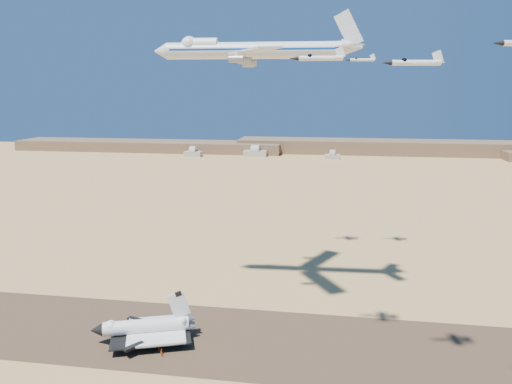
# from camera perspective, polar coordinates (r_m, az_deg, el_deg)

# --- Properties ---
(ground) EXTENTS (1200.00, 1200.00, 0.00)m
(ground) POSITION_cam_1_polar(r_m,az_deg,el_deg) (184.22, -6.26, -16.16)
(ground) COLOR tan
(ground) RESTS_ON ground
(runway) EXTENTS (600.00, 50.00, 0.06)m
(runway) POSITION_cam_1_polar(r_m,az_deg,el_deg) (184.20, -6.26, -16.16)
(runway) COLOR brown
(runway) RESTS_ON ground
(ridgeline) EXTENTS (960.00, 90.00, 18.00)m
(ridgeline) POSITION_cam_1_polar(r_m,az_deg,el_deg) (688.80, 10.89, 4.90)
(ridgeline) COLOR brown
(ridgeline) RESTS_ON ground
(hangars) EXTENTS (200.50, 29.50, 30.00)m
(hangars) POSITION_cam_1_polar(r_m,az_deg,el_deg) (649.53, -0.51, 4.47)
(hangars) COLOR #BDB5A8
(hangars) RESTS_ON ground
(shuttle) EXTENTS (35.86, 29.23, 17.44)m
(shuttle) POSITION_cam_1_polar(r_m,az_deg,el_deg) (183.16, -12.52, -14.91)
(shuttle) COLOR silver
(shuttle) RESTS_ON runway
(carrier_747) EXTENTS (79.33, 61.51, 19.79)m
(carrier_747) POSITION_cam_1_polar(r_m,az_deg,el_deg) (196.21, -1.04, 15.88)
(carrier_747) COLOR white
(crew_a) EXTENTS (0.39, 0.58, 1.58)m
(crew_a) POSITION_cam_1_polar(r_m,az_deg,el_deg) (176.95, -11.03, -17.25)
(crew_a) COLOR #E7480D
(crew_a) RESTS_ON runway
(crew_b) EXTENTS (0.70, 1.00, 1.88)m
(crew_b) POSITION_cam_1_polar(r_m,az_deg,el_deg) (175.10, -10.74, -17.52)
(crew_b) COLOR #E7480D
(crew_b) RESTS_ON runway
(crew_c) EXTENTS (1.09, 0.75, 1.69)m
(crew_c) POSITION_cam_1_polar(r_m,az_deg,el_deg) (173.92, -10.69, -17.76)
(crew_c) COLOR #E7480D
(crew_c) RESTS_ON runway
(chase_jet_a) EXTENTS (15.74, 8.34, 3.92)m
(chase_jet_a) POSITION_cam_1_polar(r_m,az_deg,el_deg) (147.32, 7.28, 14.95)
(chase_jet_a) COLOR white
(chase_jet_b) EXTENTS (15.29, 8.51, 3.83)m
(chase_jet_b) POSITION_cam_1_polar(r_m,az_deg,el_deg) (134.35, 17.69, 13.91)
(chase_jet_b) COLOR white
(chase_jet_e) EXTENTS (15.23, 8.45, 3.81)m
(chase_jet_e) POSITION_cam_1_polar(r_m,az_deg,el_deg) (247.72, 5.03, 15.60)
(chase_jet_e) COLOR white
(chase_jet_f) EXTENTS (14.51, 7.95, 3.62)m
(chase_jet_f) POSITION_cam_1_polar(r_m,az_deg,el_deg) (251.37, 11.96, 14.57)
(chase_jet_f) COLOR white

